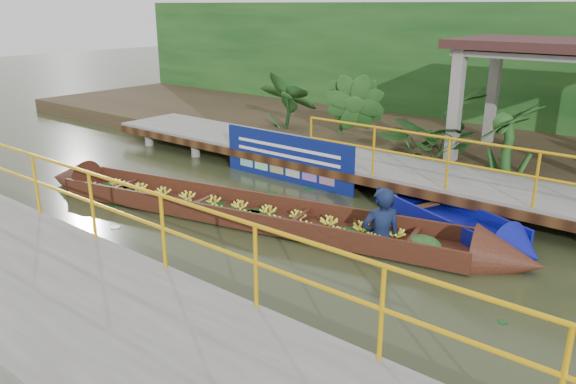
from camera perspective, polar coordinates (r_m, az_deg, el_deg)
The scene contains 10 objects.
ground at distance 10.32m, azimuth -1.75°, elevation -3.85°, with size 80.00×80.00×0.00m, color #293018.
land_strip at distance 16.42m, azimuth 15.58°, elevation 4.80°, with size 30.00×8.00×0.45m, color #312618.
far_dock at distance 12.81m, azimuth 8.33°, elevation 2.70°, with size 16.00×2.06×1.66m.
near_dock at distance 7.05m, azimuth -18.45°, elevation -13.48°, with size 18.00×2.40×1.73m.
pavilion at distance 13.96m, azimuth 25.98°, elevation 12.15°, with size 4.40×3.00×3.00m.
foliage_backdrop at distance 18.42m, azimuth 19.29°, elevation 11.51°, with size 30.00×0.80×4.00m, color #143E16.
vendor_boat at distance 10.53m, azimuth -2.27°, elevation -1.84°, with size 10.41×3.16×2.35m.
moored_blue_boat at distance 10.28m, azimuth 19.05°, elevation -4.10°, with size 3.64×2.22×0.85m.
blue_banner at distance 12.94m, azimuth -0.12°, elevation 3.42°, with size 3.67×0.04×1.15m.
tropical_plants at distance 13.41m, azimuth 20.92°, elevation 5.90°, with size 14.32×1.32×1.65m.
Camera 1 is at (6.23, -7.23, 3.93)m, focal length 35.00 mm.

